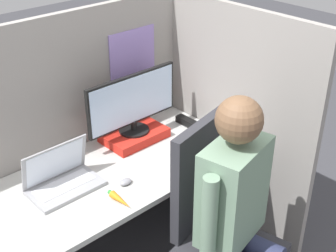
# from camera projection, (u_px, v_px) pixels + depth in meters

# --- Properties ---
(cubicle_panel_back) EXTENTS (2.14, 0.05, 1.47)m
(cubicle_panel_back) POSITION_uv_depth(u_px,v_px,m) (64.00, 144.00, 2.63)
(cubicle_panel_back) COLOR gray
(cubicle_panel_back) RESTS_ON ground
(cubicle_panel_right) EXTENTS (0.04, 1.31, 1.47)m
(cubicle_panel_right) POSITION_uv_depth(u_px,v_px,m) (221.00, 122.00, 2.85)
(cubicle_panel_right) COLOR gray
(cubicle_panel_right) RESTS_ON ground
(desk) EXTENTS (1.64, 0.67, 0.70)m
(desk) POSITION_uv_depth(u_px,v_px,m) (103.00, 201.00, 2.49)
(desk) COLOR #B7B7B2
(desk) RESTS_ON ground
(paper_box) EXTENTS (0.36, 0.24, 0.05)m
(paper_box) POSITION_uv_depth(u_px,v_px,m) (134.00, 135.00, 2.73)
(paper_box) COLOR red
(paper_box) RESTS_ON desk
(monitor) EXTENTS (0.60, 0.18, 0.35)m
(monitor) POSITION_uv_depth(u_px,v_px,m) (133.00, 102.00, 2.63)
(monitor) COLOR black
(monitor) RESTS_ON paper_box
(laptop) EXTENTS (0.35, 0.21, 0.23)m
(laptop) POSITION_uv_depth(u_px,v_px,m) (63.00, 180.00, 2.31)
(laptop) COLOR #99999E
(laptop) RESTS_ON desk
(mouse) EXTENTS (0.07, 0.05, 0.03)m
(mouse) POSITION_uv_depth(u_px,v_px,m) (126.00, 182.00, 2.35)
(mouse) COLOR gray
(mouse) RESTS_ON desk
(stapler) EXTENTS (0.05, 0.16, 0.04)m
(stapler) POSITION_uv_depth(u_px,v_px,m) (187.00, 122.00, 2.88)
(stapler) COLOR black
(stapler) RESTS_ON desk
(carrot_toy) EXTENTS (0.04, 0.16, 0.04)m
(carrot_toy) POSITION_uv_depth(u_px,v_px,m) (120.00, 200.00, 2.21)
(carrot_toy) COLOR orange
(carrot_toy) RESTS_ON desk
(office_chair) EXTENTS (0.55, 0.60, 1.07)m
(office_chair) POSITION_uv_depth(u_px,v_px,m) (216.00, 228.00, 2.30)
(office_chair) COLOR #2D2D33
(office_chair) RESTS_ON ground
(person) EXTENTS (0.47, 0.45, 1.30)m
(person) POSITION_uv_depth(u_px,v_px,m) (239.00, 211.00, 2.08)
(person) COLOR #282D4C
(person) RESTS_ON ground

